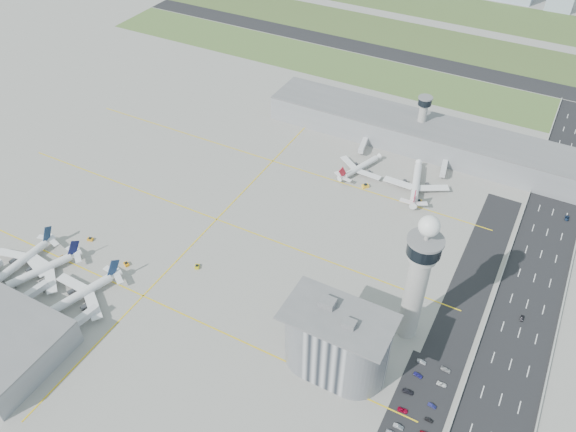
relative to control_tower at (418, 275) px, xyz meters
The scene contains 46 objects.
ground 80.47m from the control_tower, behind, with size 1000.00×1000.00×0.00m, color #9E9C93.
grass_strip_0 238.28m from the control_tower, 112.98° to the left, with size 480.00×50.00×0.08m, color #4D6E34.
grass_strip_1 308.14m from the control_tower, 107.49° to the left, with size 480.00×60.00×0.08m, color #3E5327.
grass_strip_2 384.80m from the control_tower, 103.89° to the left, with size 480.00×70.00×0.08m, color #3A5528.
runway 272.40m from the control_tower, 109.91° to the left, with size 480.00×22.00×0.10m, color black.
highway 56.01m from the control_tower, 10.54° to the right, with size 28.00×500.00×0.10m, color black.
barrier_left 45.73m from the control_tower, 15.42° to the right, with size 0.60×500.00×1.20m, color #9E9E99.
barrier_right 67.08m from the control_tower, ahead, with size 0.60×500.00×1.20m, color #9E9E99.
landside_road 43.28m from the control_tower, 45.00° to the right, with size 18.00×260.00×0.08m, color black.
parking_lot 48.79m from the control_tower, 61.93° to the right, with size 20.00×44.00×0.10m, color black.
taxiway_line_h_0 123.35m from the control_tower, 161.26° to the right, with size 260.00×0.60×0.01m, color yellow.
taxiway_line_h_1 119.40m from the control_tower, 168.89° to the left, with size 260.00×0.60×0.01m, color yellow.
taxiway_line_h_2 143.16m from the control_tower, 143.79° to the left, with size 260.00×0.60×0.01m, color yellow.
taxiway_line_v 119.40m from the control_tower, 168.89° to the left, with size 0.60×260.00×0.01m, color yellow.
control_tower is the anchor object (origin of this frame).
secondary_tower 148.97m from the control_tower, 106.48° to the left, with size 8.60×8.60×31.90m.
admin_building 41.10m from the control_tower, 123.70° to the right, with size 42.00×24.00×33.50m.
terminal_pier 146.15m from the control_tower, 102.88° to the left, with size 210.00×32.00×15.80m.
airplane_near_a 184.28m from the control_tower, 163.94° to the right, with size 39.29×33.39×11.00m, color white, non-canonical shape.
airplane_near_b 172.62m from the control_tower, 162.67° to the right, with size 40.22×34.19×11.26m, color white, non-canonical shape.
airplane_near_c 148.20m from the control_tower, 158.47° to the right, with size 42.15×35.83×11.80m, color white, non-canonical shape.
airplane_far_a 119.60m from the control_tower, 122.44° to the left, with size 35.50×30.18×9.94m, color white, non-canonical shape.
airplane_far_b 105.92m from the control_tower, 106.34° to the left, with size 43.24×36.75×12.11m, color white, non-canonical shape.
jet_bridge_near_1 172.69m from the control_tower, 156.00° to the right, with size 14.00×3.00×5.70m, color silver, non-canonical shape.
jet_bridge_near_2 146.36m from the control_tower, 151.10° to the right, with size 14.00×3.00×5.70m, color silver, non-canonical shape.
jet_bridge_far_0 145.99m from the control_tower, 119.45° to the left, with size 14.00×3.00×5.70m, color silver, non-canonical shape.
jet_bridge_far_1 129.66m from the control_tower, 99.16° to the left, with size 14.00×3.00×5.70m, color silver, non-canonical shape.
tug_0 169.35m from the control_tower, 166.79° to the right, with size 2.17×3.16×1.84m, color orange, non-canonical shape.
tug_1 164.28m from the control_tower, behind, with size 1.90×2.76×1.61m, color orange, non-canonical shape.
tug_2 138.49m from the control_tower, 168.64° to the right, with size 1.94×2.83×1.64m, color #FD980A, non-canonical shape.
tug_3 106.96m from the control_tower, behind, with size 1.92×2.80×1.63m, color gold, non-canonical shape.
tug_4 105.81m from the control_tower, 122.33° to the left, with size 2.53×3.68×2.14m, color yellow, non-canonical shape.
tug_5 94.67m from the control_tower, 104.83° to the left, with size 2.46×3.58×2.08m, color gold, non-canonical shape.
car_lot_0 59.06m from the control_tower, 77.52° to the right, with size 1.35×3.37×1.15m, color silver.
car_lot_1 56.72m from the control_tower, 74.37° to the right, with size 1.36×3.91×1.29m, color #9B9FA6.
car_lot_2 51.41m from the control_tower, 72.70° to the right, with size 1.79×3.89×1.08m, color #B5062D.
car_lot_3 45.55m from the control_tower, 69.33° to the right, with size 1.78×4.39×1.27m, color black.
car_lot_4 40.95m from the control_tower, 58.53° to the right, with size 1.52×3.77×1.29m, color navy.
car_lot_5 38.12m from the control_tower, 48.57° to the right, with size 1.31×3.75×1.24m, color silver.
car_lot_8 53.88m from the control_tower, 59.09° to the right, with size 1.29×3.22×1.10m, color black.
car_lot_9 49.70m from the control_tower, 54.94° to the right, with size 1.17×3.34×1.10m, color navy.
car_lot_10 44.47m from the control_tower, 41.29° to the right, with size 1.79×3.89×1.08m, color white.
car_lot_11 41.69m from the control_tower, 28.55° to the right, with size 1.66×4.08×1.18m, color #A4A4A6.
car_hw_1 62.39m from the control_tower, 35.37° to the left, with size 1.20×3.44×1.13m, color black.
car_hw_2 125.61m from the control_tower, 65.40° to the left, with size 1.99×4.32×1.20m, color #192C4C.
car_hw_4 178.38m from the control_tower, 77.74° to the left, with size 1.46×3.64×1.24m, color gray.
Camera 1 is at (98.12, -147.27, 194.82)m, focal length 35.00 mm.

